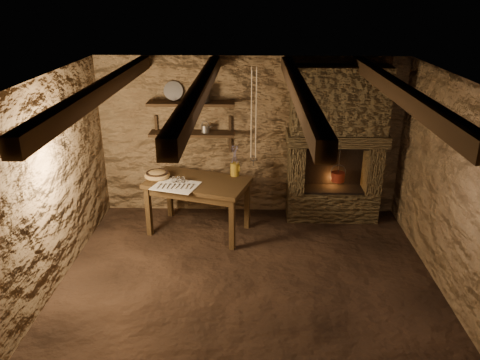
{
  "coord_description": "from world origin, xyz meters",
  "views": [
    {
      "loc": [
        0.04,
        -4.75,
        3.25
      ],
      "look_at": [
        -0.12,
        0.9,
        0.95
      ],
      "focal_mm": 35.0,
      "sensor_mm": 36.0,
      "label": 1
    }
  ],
  "objects_px": {
    "stoneware_jug": "(235,163)",
    "wooden_bowl": "(157,175)",
    "work_table": "(199,204)",
    "iron_stockpot": "(202,96)",
    "red_pot": "(338,176)"
  },
  "relations": [
    {
      "from": "work_table",
      "to": "stoneware_jug",
      "type": "height_order",
      "value": "stoneware_jug"
    },
    {
      "from": "work_table",
      "to": "wooden_bowl",
      "type": "distance_m",
      "value": 0.71
    },
    {
      "from": "wooden_bowl",
      "to": "iron_stockpot",
      "type": "relative_size",
      "value": 1.57
    },
    {
      "from": "stoneware_jug",
      "to": "red_pot",
      "type": "height_order",
      "value": "stoneware_jug"
    },
    {
      "from": "iron_stockpot",
      "to": "red_pot",
      "type": "relative_size",
      "value": 0.43
    },
    {
      "from": "stoneware_jug",
      "to": "red_pot",
      "type": "xyz_separation_m",
      "value": [
        1.52,
        0.25,
        -0.28
      ]
    },
    {
      "from": "work_table",
      "to": "wooden_bowl",
      "type": "height_order",
      "value": "wooden_bowl"
    },
    {
      "from": "wooden_bowl",
      "to": "stoneware_jug",
      "type": "bearing_deg",
      "value": 6.88
    },
    {
      "from": "wooden_bowl",
      "to": "red_pot",
      "type": "relative_size",
      "value": 0.67
    },
    {
      "from": "stoneware_jug",
      "to": "red_pot",
      "type": "bearing_deg",
      "value": 2.8
    },
    {
      "from": "iron_stockpot",
      "to": "red_pot",
      "type": "xyz_separation_m",
      "value": [
        2.0,
        -0.12,
        -1.16
      ]
    },
    {
      "from": "stoneware_jug",
      "to": "wooden_bowl",
      "type": "relative_size",
      "value": 1.21
    },
    {
      "from": "stoneware_jug",
      "to": "wooden_bowl",
      "type": "bearing_deg",
      "value": -179.65
    },
    {
      "from": "work_table",
      "to": "iron_stockpot",
      "type": "relative_size",
      "value": 6.72
    },
    {
      "from": "stoneware_jug",
      "to": "wooden_bowl",
      "type": "distance_m",
      "value": 1.11
    }
  ]
}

